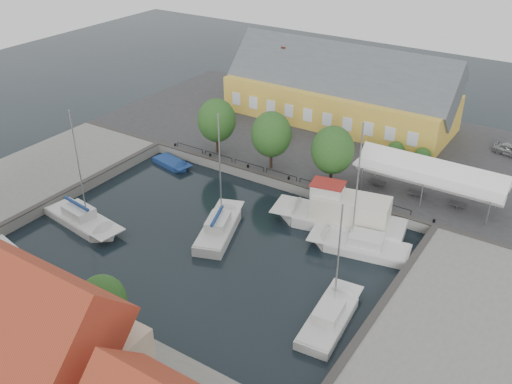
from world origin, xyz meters
TOP-DOWN VIEW (x-y plane):
  - ground at (0.00, 0.00)m, footprint 140.00×140.00m
  - north_quay at (0.00, 23.00)m, footprint 56.00×26.00m
  - west_quay at (-22.00, -2.00)m, footprint 12.00×24.00m
  - east_quay at (22.00, -2.00)m, footprint 12.00×24.00m
  - south_bank at (0.00, -21.00)m, footprint 56.00×14.00m
  - quay_edge_fittings at (0.02, 4.75)m, footprint 56.00×24.72m
  - warehouse at (-2.60, 28.36)m, footprint 28.56×14.00m
  - tent_canopy at (14.00, 14.50)m, footprint 14.00×4.00m
  - quay_trees at (-2.00, 12.00)m, footprint 18.20×4.20m
  - car_silver at (18.72, 29.01)m, footprint 4.17×2.57m
  - car_red at (-5.84, 18.69)m, footprint 2.39×4.92m
  - center_sailboat at (-0.09, 0.05)m, footprint 5.20×8.73m
  - trawler at (8.77, 7.12)m, footprint 12.72×5.88m
  - east_boat_a at (11.74, 4.58)m, footprint 9.09×4.48m
  - east_boat_c at (13.49, -5.08)m, footprint 3.21×8.09m
  - west_boat_d at (-11.67, -5.52)m, footprint 9.32×3.91m
  - launch_sw at (-13.74, -12.38)m, footprint 4.75×2.49m
  - launch_nw at (-12.67, 8.31)m, footprint 5.20×2.92m

SIDE VIEW (x-z plane):
  - ground at x=0.00m, z-range 0.00..0.00m
  - launch_nw at x=-12.67m, z-range -0.35..0.53m
  - launch_sw at x=-13.74m, z-range -0.40..0.58m
  - east_boat_c at x=13.49m, z-range -4.83..5.35m
  - east_boat_a at x=11.74m, z-range -5.91..6.43m
  - west_boat_d at x=-11.67m, z-range -5.74..6.28m
  - center_sailboat at x=-0.09m, z-range -5.51..6.24m
  - north_quay at x=0.00m, z-range 0.00..1.00m
  - west_quay at x=-22.00m, z-range 0.00..1.00m
  - east_quay at x=22.00m, z-range 0.00..1.00m
  - south_bank at x=0.00m, z-range 0.00..1.00m
  - trawler at x=8.77m, z-range -1.48..3.52m
  - quay_edge_fittings at x=0.02m, z-range 0.86..1.26m
  - car_silver at x=18.72m, z-range 1.00..2.32m
  - car_red at x=-5.84m, z-range 1.00..2.55m
  - tent_canopy at x=14.00m, z-range 2.27..5.10m
  - warehouse at x=-2.60m, z-range -0.35..9.20m
  - quay_trees at x=-2.00m, z-range 1.73..8.03m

